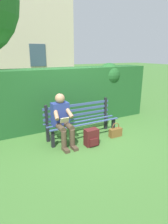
# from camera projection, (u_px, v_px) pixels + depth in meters

# --- Properties ---
(ground) EXTENTS (60.00, 60.00, 0.00)m
(ground) POSITION_uv_depth(u_px,v_px,m) (82.00, 137.00, 4.84)
(ground) COLOR #3D6B2D
(park_bench) EXTENTS (1.81, 0.50, 0.88)m
(park_bench) POSITION_uv_depth(u_px,v_px,m) (80.00, 119.00, 4.78)
(park_bench) COLOR black
(park_bench) RESTS_ON ground
(person_seated) EXTENTS (0.44, 0.73, 1.16)m
(person_seated) POSITION_uv_depth(u_px,v_px,m) (62.00, 118.00, 4.32)
(person_seated) COLOR navy
(person_seated) RESTS_ON ground
(hedge_backdrop) EXTENTS (5.83, 0.86, 1.73)m
(hedge_backdrop) POSITION_uv_depth(u_px,v_px,m) (56.00, 96.00, 5.45)
(hedge_backdrop) COLOR #1E5123
(hedge_backdrop) RESTS_ON ground
(backpack) EXTENTS (0.30, 0.27, 0.39)m
(backpack) POSITION_uv_depth(u_px,v_px,m) (91.00, 137.00, 4.35)
(backpack) COLOR #4C1919
(backpack) RESTS_ON ground
(handbag) EXTENTS (0.33, 0.13, 0.37)m
(handbag) POSITION_uv_depth(u_px,v_px,m) (115.00, 132.00, 4.83)
(handbag) COLOR brown
(handbag) RESTS_ON ground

